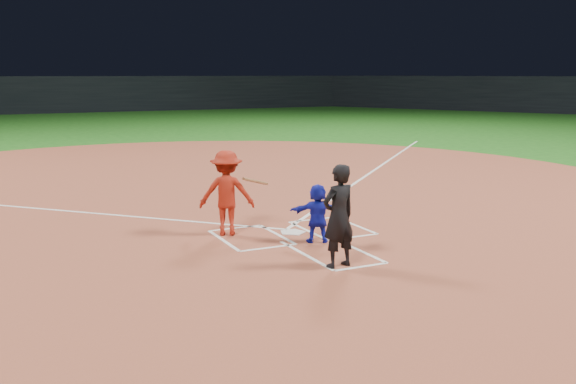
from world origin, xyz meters
name	(u,v)px	position (x,y,z in m)	size (l,w,h in m)	color
ground	(292,233)	(0.00, 0.00, 0.00)	(120.00, 120.00, 0.00)	#1A5816
home_plate_dirt	(205,189)	(0.00, 6.00, 0.01)	(28.00, 28.00, 0.01)	brown
stadium_wall_far	(53,95)	(0.00, 48.00, 1.60)	(80.00, 1.20, 3.20)	black
home_plate	(292,232)	(0.00, 0.00, 0.02)	(0.60, 0.60, 0.02)	silver
catcher	(318,213)	(0.12, -0.93, 0.62)	(1.12, 0.36, 1.21)	#161EB9
umpire	(339,216)	(-0.37, -2.61, 0.94)	(0.68, 0.44, 1.85)	black
chalk_markings	(213,192)	(0.00, 5.29, 0.01)	(28.35, 17.32, 0.01)	white
batter_at_plate	(227,193)	(-1.33, 0.47, 0.92)	(1.65, 1.07, 1.81)	#A12111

